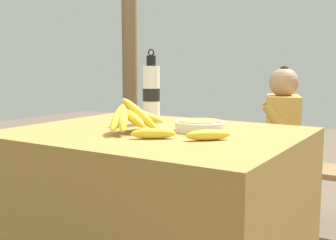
% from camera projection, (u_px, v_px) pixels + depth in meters
% --- Properties ---
extents(market_counter, '(1.12, 0.90, 0.79)m').
position_uv_depth(market_counter, '(156.00, 225.00, 1.74)').
color(market_counter, olive).
rests_on(market_counter, ground_plane).
extents(banana_bunch_ripe, '(0.18, 0.29, 0.14)m').
position_uv_depth(banana_bunch_ripe, '(131.00, 116.00, 1.65)').
color(banana_bunch_ripe, '#4C381E').
rests_on(banana_bunch_ripe, market_counter).
extents(serving_bowl, '(0.20, 0.20, 0.04)m').
position_uv_depth(serving_bowl, '(200.00, 125.00, 1.68)').
color(serving_bowl, silver).
rests_on(serving_bowl, market_counter).
extents(water_bottle, '(0.08, 0.08, 0.33)m').
position_uv_depth(water_bottle, '(151.00, 93.00, 1.90)').
color(water_bottle, white).
rests_on(water_bottle, market_counter).
extents(loose_banana_front, '(0.15, 0.12, 0.04)m').
position_uv_depth(loose_banana_front, '(153.00, 134.00, 1.50)').
color(loose_banana_front, yellow).
rests_on(loose_banana_front, market_counter).
extents(loose_banana_side, '(0.14, 0.14, 0.04)m').
position_uv_depth(loose_banana_side, '(208.00, 135.00, 1.47)').
color(loose_banana_side, yellow).
rests_on(loose_banana_side, market_counter).
extents(wooden_bench, '(1.53, 0.32, 0.42)m').
position_uv_depth(wooden_bench, '(258.00, 170.00, 2.86)').
color(wooden_bench, brown).
rests_on(wooden_bench, ground_plane).
extents(seated_vendor, '(0.47, 0.43, 1.05)m').
position_uv_depth(seated_vendor, '(274.00, 135.00, 2.73)').
color(seated_vendor, '#232328').
rests_on(seated_vendor, ground_plane).
extents(banana_bunch_green, '(0.17, 0.28, 0.11)m').
position_uv_depth(banana_bunch_green, '(207.00, 146.00, 3.06)').
color(banana_bunch_green, '#4C381E').
rests_on(banana_bunch_green, wooden_bench).
extents(support_post_near, '(0.13, 0.13, 2.57)m').
position_uv_depth(support_post_near, '(129.00, 38.00, 3.57)').
color(support_post_near, brown).
rests_on(support_post_near, ground_plane).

